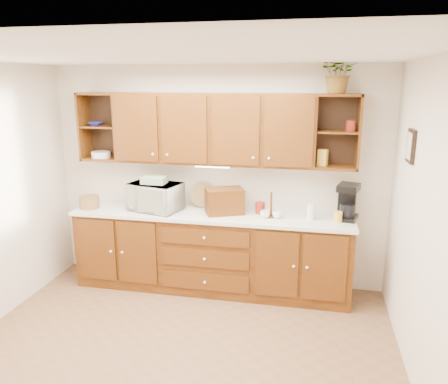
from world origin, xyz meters
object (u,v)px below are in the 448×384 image
at_px(bread_box, 224,201).
at_px(coffee_maker, 348,202).
at_px(microwave, 155,197).
at_px(potted_plant, 340,72).

xyz_separation_m(bread_box, coffee_maker, (1.36, 0.08, 0.04)).
relative_size(microwave, bread_box, 1.39).
height_order(microwave, potted_plant, potted_plant).
distance_m(microwave, potted_plant, 2.46).
relative_size(coffee_maker, potted_plant, 0.92).
bearing_deg(potted_plant, microwave, -177.32).
bearing_deg(coffee_maker, bread_box, -161.08).
bearing_deg(potted_plant, bread_box, -176.76).
bearing_deg(microwave, coffee_maker, 16.59).
bearing_deg(bread_box, microwave, 157.80).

